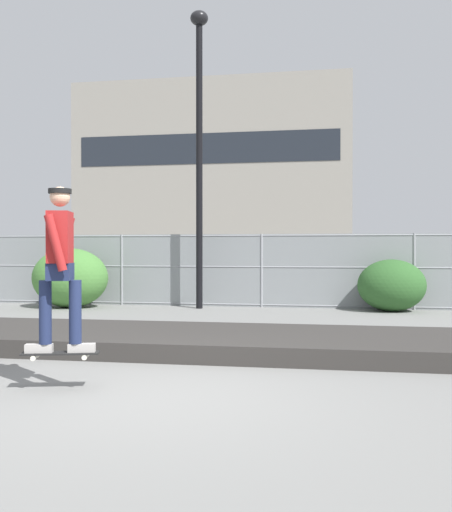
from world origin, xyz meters
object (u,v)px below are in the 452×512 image
object	(u,v)px
skateboard	(60,354)
skater	(60,258)
shrub_center	(392,285)
street_lamp	(199,126)
shrub_left	(70,278)
parked_car_near	(132,269)

from	to	relation	value
skateboard	skater	bearing A→B (deg)	153.43
skater	shrub_center	xyz separation A→B (m)	(4.11, 8.86, -0.76)
street_lamp	shrub_left	distance (m)	4.99
skateboard	shrub_left	bearing A→B (deg)	114.14
skater	parked_car_near	bearing A→B (deg)	105.87
shrub_left	shrub_center	xyz separation A→B (m)	(7.87, 0.48, -0.13)
skater	shrub_left	distance (m)	9.21
skater	parked_car_near	distance (m)	12.94
skateboard	shrub_center	world-z (taller)	shrub_center
skater	street_lamp	size ratio (longest dim) A/B	0.24
parked_car_near	shrub_center	xyz separation A→B (m)	(7.64, -3.57, -0.22)
skater	shrub_left	xyz separation A→B (m)	(-3.76, 8.38, -0.63)
skateboard	street_lamp	world-z (taller)	street_lamp
skater	parked_car_near	xyz separation A→B (m)	(-3.54, 12.43, -0.54)
skateboard	skater	xyz separation A→B (m)	(-0.00, 0.00, 1.00)
shrub_center	street_lamp	bearing A→B (deg)	-178.54
street_lamp	parked_car_near	distance (m)	6.03
parked_car_near	shrub_left	size ratio (longest dim) A/B	2.29
street_lamp	skateboard	bearing A→B (deg)	-86.66
skateboard	street_lamp	size ratio (longest dim) A/B	0.11
parked_car_near	shrub_center	bearing A→B (deg)	-25.06
street_lamp	shrub_center	xyz separation A→B (m)	(4.62, 0.12, -3.90)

